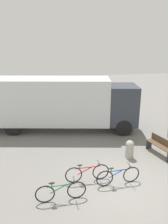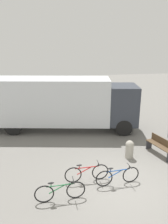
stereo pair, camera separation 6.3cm
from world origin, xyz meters
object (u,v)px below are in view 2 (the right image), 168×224
bicycle_near (60,191)px  bicycle_far (118,176)px  park_bench (160,145)px  bicycle_middle (87,173)px  bollard_near_bench (130,149)px  delivery_truck (60,102)px

bicycle_near → bicycle_far: same height
park_bench → bicycle_far: size_ratio=0.91×
bicycle_middle → bollard_near_bench: bearing=30.8°
park_bench → bicycle_middle: bearing=97.1°
park_bench → bicycle_near: (-5.10, -2.41, -0.13)m
delivery_truck → bicycle_far: delivery_truck is taller
bicycle_near → park_bench: bearing=24.1°
bicycle_near → bollard_near_bench: 4.24m
bicycle_middle → bicycle_far: 1.21m
bicycle_near → bicycle_far: bearing=11.5°
bicycle_far → delivery_truck: bearing=101.7°
bicycle_middle → bicycle_far: size_ratio=1.00×
park_bench → bollard_near_bench: bollard_near_bench is taller
bicycle_middle → bollard_near_bench: size_ratio=2.00×
delivery_truck → bicycle_middle: bearing=-73.5°
park_bench → delivery_truck: bearing=33.1°
park_bench → bicycle_far: (-2.84, -1.90, -0.13)m
park_bench → bicycle_far: 3.42m
delivery_truck → bicycle_far: (1.64, -6.18, -1.45)m
bicycle_middle → delivery_truck: bearing=94.3°
delivery_truck → bicycle_near: (-0.62, -6.69, -1.45)m
bicycle_near → bicycle_far: 2.31m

